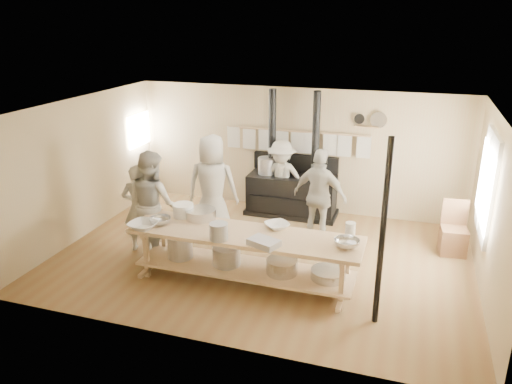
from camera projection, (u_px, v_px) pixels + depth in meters
ground at (262, 257)px, 8.68m from camera, size 7.00×7.00×0.00m
room_shell at (262, 168)px, 8.13m from camera, size 7.00×7.00×7.00m
window_right at (488, 185)px, 7.71m from camera, size 0.09×1.50×1.65m
left_opening at (139, 130)px, 10.93m from camera, size 0.00×0.90×0.90m
stove at (292, 191)px, 10.40m from camera, size 1.90×0.75×2.60m
towel_rail at (296, 140)px, 10.31m from camera, size 3.00×0.04×0.47m
back_wall_shelf at (370, 122)px, 9.76m from camera, size 0.63×0.14×0.32m
prep_table at (244, 252)px, 7.70m from camera, size 3.60×0.90×0.85m
support_post at (382, 235)px, 6.44m from camera, size 0.08×0.08×2.60m
cook_far_left at (139, 208)px, 8.72m from camera, size 0.67×0.55×1.58m
cook_left at (153, 203)px, 8.57m from camera, size 1.13×1.05×1.86m
cook_center at (212, 186)px, 9.25m from camera, size 1.04×0.76×1.95m
cook_right at (320, 196)px, 9.03m from camera, size 1.10×0.66×1.76m
cook_by_window at (281, 179)px, 10.21m from camera, size 1.05×0.61×1.62m
chair at (453, 238)px, 8.76m from camera, size 0.48×0.48×0.94m
bowl_white_a at (143, 226)px, 7.72m from camera, size 0.49×0.49×0.11m
bowl_steel_a at (160, 221)px, 7.89m from camera, size 0.49×0.49×0.11m
bowl_white_b at (277, 225)px, 7.74m from camera, size 0.51×0.51×0.09m
bowl_steel_b at (347, 243)px, 7.11m from camera, size 0.50×0.50×0.12m
roasting_pan at (264, 243)px, 7.15m from camera, size 0.51×0.42×0.10m
mixing_bowl_large at (201, 214)px, 8.11m from camera, size 0.52×0.52×0.16m
bucket_galv at (219, 231)px, 7.33m from camera, size 0.30×0.30×0.25m
deep_bowl_enamel at (183, 210)px, 8.19m from camera, size 0.44×0.44×0.21m
pitcher at (350, 230)px, 7.39m from camera, size 0.18×0.18×0.24m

